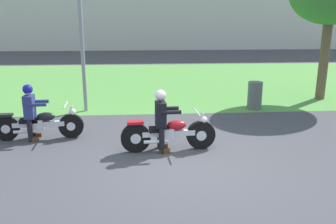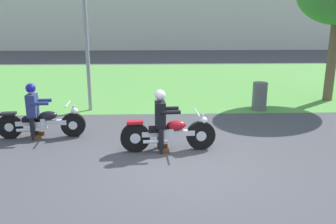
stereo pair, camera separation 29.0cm
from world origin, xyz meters
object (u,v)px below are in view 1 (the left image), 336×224
at_px(rider_follow, 30,108).
at_px(motorcycle_follow, 39,124).
at_px(motorcycle_lead, 169,134).
at_px(rider_lead, 161,116).
at_px(trash_can, 255,96).

bearing_deg(rider_follow, motorcycle_follow, -0.87).
bearing_deg(motorcycle_lead, rider_lead, 179.20).
distance_m(motorcycle_follow, trash_can, 6.72).
xyz_separation_m(rider_lead, rider_follow, (-3.14, 1.01, -0.02)).
bearing_deg(motorcycle_follow, rider_lead, -22.93).
height_order(rider_lead, rider_follow, rider_lead).
relative_size(rider_lead, rider_follow, 1.02).
bearing_deg(motorcycle_follow, rider_follow, 179.13).
bearing_deg(motorcycle_follow, trash_can, 17.94).
distance_m(rider_lead, motorcycle_follow, 3.18).
height_order(rider_follow, trash_can, rider_follow).
height_order(motorcycle_lead, motorcycle_follow, motorcycle_lead).
height_order(motorcycle_follow, trash_can, trash_can).
xyz_separation_m(motorcycle_lead, rider_lead, (-0.17, -0.01, 0.42)).
relative_size(motorcycle_lead, motorcycle_follow, 1.00).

